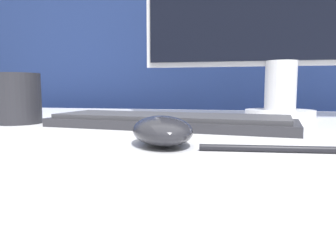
# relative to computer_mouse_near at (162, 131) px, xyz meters

# --- Properties ---
(partition_panel) EXTENTS (5.00, 0.03, 1.18)m
(partition_panel) POSITION_rel_computer_mouse_near_xyz_m (-0.03, 0.84, -0.14)
(partition_panel) COLOR navy
(partition_panel) RESTS_ON ground_plane
(computer_mouse_near) EXTENTS (0.12, 0.14, 0.04)m
(computer_mouse_near) POSITION_rel_computer_mouse_near_xyz_m (0.00, 0.00, 0.00)
(computer_mouse_near) COLOR #232328
(computer_mouse_near) RESTS_ON desk
(keyboard) EXTENTS (0.47, 0.20, 0.02)m
(keyboard) POSITION_rel_computer_mouse_near_xyz_m (-0.03, 0.19, -0.01)
(keyboard) COLOR #28282D
(keyboard) RESTS_ON desk
(monitor) EXTENTS (0.68, 0.17, 0.45)m
(monitor) POSITION_rel_computer_mouse_near_xyz_m (0.20, 0.44, 0.24)
(monitor) COLOR silver
(monitor) RESTS_ON desk
(mug) EXTENTS (0.09, 0.09, 0.10)m
(mug) POSITION_rel_computer_mouse_near_xyz_m (-0.35, 0.19, 0.03)
(mug) COLOR #232328
(mug) RESTS_ON desk
(pen) EXTENTS (0.15, 0.02, 0.01)m
(pen) POSITION_rel_computer_mouse_near_xyz_m (0.13, -0.02, -0.01)
(pen) COLOR black
(pen) RESTS_ON desk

